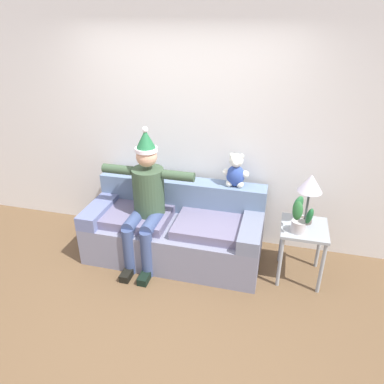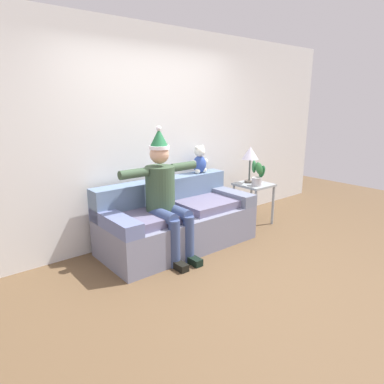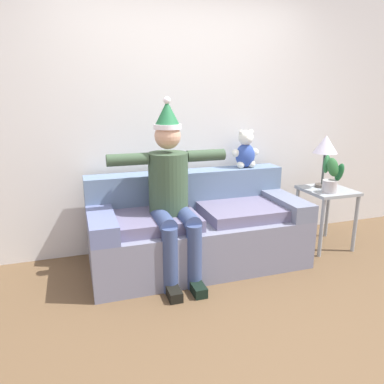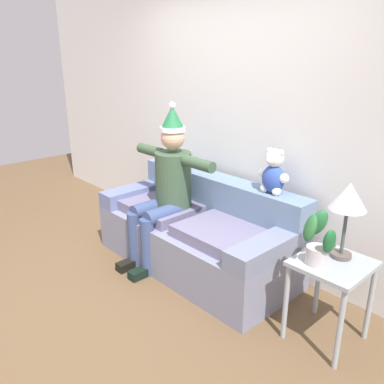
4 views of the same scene
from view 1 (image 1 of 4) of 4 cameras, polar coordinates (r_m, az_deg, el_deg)
ground_plane at (r=3.60m, az=-7.51°, el=-18.77°), size 10.00×10.00×0.00m
back_wall at (r=4.18m, az=-0.78°, el=9.96°), size 7.00×0.10×2.70m
couch at (r=4.15m, az=-2.59°, el=-5.77°), size 1.94×0.87×0.82m
person_seated at (r=3.88m, az=-7.31°, el=-0.91°), size 1.02×0.77×1.52m
teddy_bear at (r=3.95m, az=6.89°, el=3.21°), size 0.29×0.17×0.38m
side_table at (r=3.87m, az=17.10°, el=-6.64°), size 0.46×0.48×0.61m
table_lamp at (r=3.71m, az=18.16°, el=0.98°), size 0.24×0.24×0.53m
potted_plant at (r=3.63m, az=16.69°, el=-3.82°), size 0.25×0.25×0.38m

